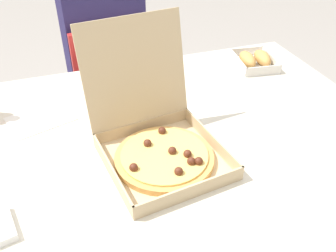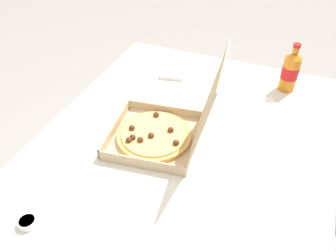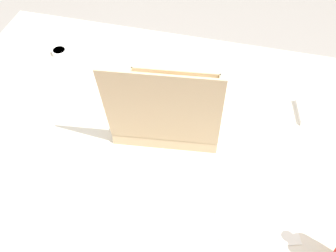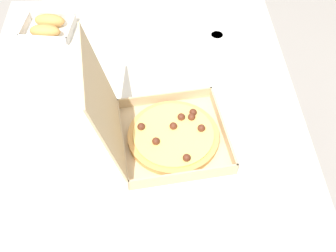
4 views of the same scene
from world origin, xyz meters
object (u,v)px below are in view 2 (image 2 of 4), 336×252
object	(u,v)px
pizza_box_open	(163,131)
cola_bottle	(290,71)
napkin_pile	(173,73)
paper_menu	(259,111)
dipping_sauce_cup	(27,222)

from	to	relation	value
pizza_box_open	cola_bottle	bearing A→B (deg)	143.85
cola_bottle	napkin_pile	bearing A→B (deg)	-81.88
pizza_box_open	paper_menu	size ratio (longest dim) A/B	2.04
pizza_box_open	dipping_sauce_cup	world-z (taller)	pizza_box_open
cola_bottle	paper_menu	xyz separation A→B (m)	(0.22, -0.08, -0.09)
cola_bottle	napkin_pile	xyz separation A→B (m)	(0.08, -0.53, -0.08)
cola_bottle	dipping_sauce_cup	bearing A→B (deg)	-31.18
pizza_box_open	cola_bottle	xyz separation A→B (m)	(-0.53, 0.39, 0.05)
cola_bottle	paper_menu	bearing A→B (deg)	-21.09
cola_bottle	napkin_pile	distance (m)	0.54
paper_menu	dipping_sauce_cup	world-z (taller)	dipping_sauce_cup
cola_bottle	paper_menu	world-z (taller)	cola_bottle
pizza_box_open	paper_menu	distance (m)	0.44
paper_menu	napkin_pile	world-z (taller)	napkin_pile
pizza_box_open	napkin_pile	distance (m)	0.48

